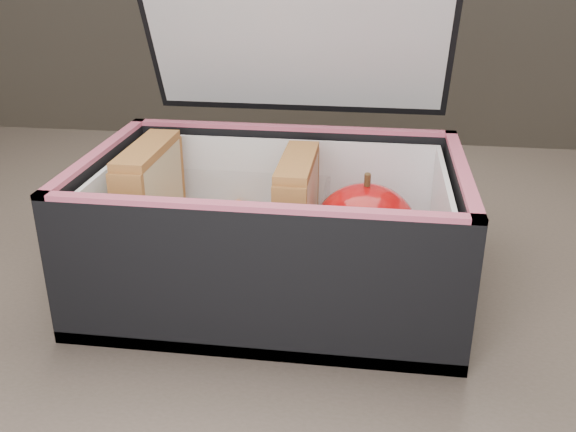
% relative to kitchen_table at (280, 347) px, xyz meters
% --- Properties ---
extents(kitchen_table, '(1.20, 0.80, 0.75)m').
position_rel_kitchen_table_xyz_m(kitchen_table, '(0.00, 0.00, 0.00)').
color(kitchen_table, brown).
rests_on(kitchen_table, ground).
extents(lunch_bag, '(0.30, 0.28, 0.29)m').
position_rel_kitchen_table_xyz_m(lunch_bag, '(0.00, -0.04, 0.15)').
color(lunch_bag, black).
rests_on(lunch_bag, kitchen_table).
extents(plastic_tub, '(0.17, 0.12, 0.07)m').
position_rel_kitchen_table_xyz_m(plastic_tub, '(-0.04, -0.04, 0.14)').
color(plastic_tub, white).
rests_on(plastic_tub, lunch_bag).
extents(sandwich_left, '(0.03, 0.10, 0.11)m').
position_rel_kitchen_table_xyz_m(sandwich_left, '(-0.10, -0.04, 0.16)').
color(sandwich_left, tan).
rests_on(sandwich_left, plastic_tub).
extents(sandwich_right, '(0.03, 0.09, 0.10)m').
position_rel_kitchen_table_xyz_m(sandwich_right, '(0.02, -0.04, 0.16)').
color(sandwich_right, tan).
rests_on(sandwich_right, plastic_tub).
extents(carrot_sticks, '(0.04, 0.14, 0.03)m').
position_rel_kitchen_table_xyz_m(carrot_sticks, '(-0.04, -0.05, 0.12)').
color(carrot_sticks, orange).
rests_on(carrot_sticks, plastic_tub).
extents(paper_napkin, '(0.09, 0.09, 0.01)m').
position_rel_kitchen_table_xyz_m(paper_napkin, '(0.08, -0.04, 0.11)').
color(paper_napkin, white).
rests_on(paper_napkin, lunch_bag).
extents(red_apple, '(0.09, 0.09, 0.09)m').
position_rel_kitchen_table_xyz_m(red_apple, '(0.08, -0.04, 0.15)').
color(red_apple, '#970006').
rests_on(red_apple, paper_napkin).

